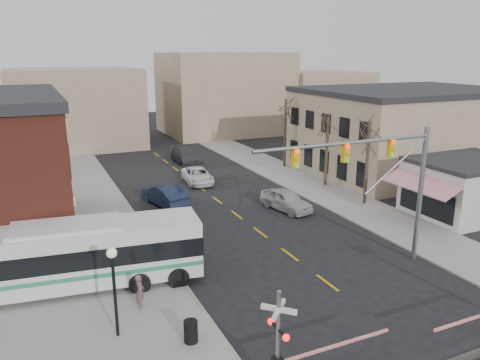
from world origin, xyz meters
name	(u,v)px	position (x,y,z in m)	size (l,w,h in m)	color
ground	(350,300)	(0.00, 0.00, 0.00)	(160.00, 160.00, 0.00)	black
sidewalk_west	(97,208)	(-9.50, 20.00, 0.06)	(5.00, 60.00, 0.12)	gray
sidewalk_east	(302,181)	(9.50, 20.00, 0.06)	(5.00, 60.00, 0.12)	gray
tan_building	(406,129)	(22.00, 20.00, 4.26)	(20.30, 15.30, 8.50)	gray
awning_shop	(467,187)	(15.97, 7.00, 2.16)	(9.74, 6.20, 4.30)	beige
tree_east_a	(367,163)	(10.50, 12.00, 3.50)	(0.28, 0.28, 6.75)	#382B21
tree_east_b	(327,151)	(10.80, 18.00, 3.27)	(0.28, 0.28, 6.30)	#382B21
tree_east_c	(285,133)	(11.00, 26.00, 3.72)	(0.28, 0.28, 7.20)	#382B21
transit_bus	(69,256)	(-12.59, 6.88, 1.95)	(13.72, 4.56, 3.47)	silver
traffic_signal_mast	(382,171)	(3.52, 2.41, 5.79)	(10.99, 0.30, 8.00)	gray
rr_crossing_west	(288,339)	(-6.02, -4.10, 1.97)	(5.60, 1.36, 4.00)	gray
street_lamp	(113,273)	(-11.19, 1.60, 3.07)	(0.44, 0.44, 4.09)	black
trash_bin	(191,331)	(-8.44, -0.17, 0.61)	(0.60, 0.60, 0.98)	black
car_a	(286,200)	(4.02, 13.50, 0.81)	(1.92, 4.76, 1.62)	#ABABB0
car_b	(164,195)	(-4.34, 18.70, 0.85)	(1.80, 5.16, 1.70)	#17203A
car_c	(197,176)	(0.33, 23.90, 0.70)	(2.33, 5.05, 1.40)	white
car_d	(186,156)	(1.97, 32.31, 0.82)	(2.30, 5.66, 1.64)	#3C3B40
pedestrian_near	(140,292)	(-9.77, 3.44, 0.98)	(0.63, 0.41, 1.72)	#645150
pedestrian_far	(100,267)	(-11.14, 6.82, 1.05)	(0.91, 0.71, 1.87)	#312E51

